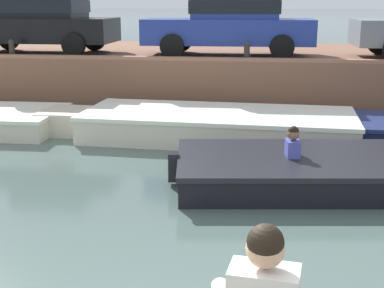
% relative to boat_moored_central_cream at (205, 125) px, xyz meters
% --- Properties ---
extents(ground_plane, '(400.00, 400.00, 0.00)m').
position_rel_boat_moored_central_cream_xyz_m(ground_plane, '(0.25, -3.08, -0.29)').
color(ground_plane, '#4C605B').
extents(far_quay_wall, '(60.00, 6.00, 1.43)m').
position_rel_boat_moored_central_cream_xyz_m(far_quay_wall, '(0.25, 4.76, 0.43)').
color(far_quay_wall, brown).
rests_on(far_quay_wall, ground).
extents(far_wall_coping, '(60.00, 0.24, 0.08)m').
position_rel_boat_moored_central_cream_xyz_m(far_wall_coping, '(0.25, 1.88, 1.18)').
color(far_wall_coping, '#9F6C52').
rests_on(far_wall_coping, far_quay_wall).
extents(boat_moored_central_cream, '(6.78, 2.48, 0.58)m').
position_rel_boat_moored_central_cream_xyz_m(boat_moored_central_cream, '(0.00, 0.00, 0.00)').
color(boat_moored_central_cream, silver).
rests_on(boat_moored_central_cream, ground).
extents(motorboat_passing, '(7.24, 2.94, 0.95)m').
position_rel_boat_moored_central_cream_xyz_m(motorboat_passing, '(3.13, -2.58, -0.05)').
color(motorboat_passing, black).
rests_on(motorboat_passing, ground).
extents(car_leftmost_black, '(4.20, 1.95, 1.54)m').
position_rel_boat_moored_central_cream_xyz_m(car_leftmost_black, '(-4.90, 3.23, 1.99)').
color(car_leftmost_black, black).
rests_on(car_leftmost_black, far_quay_wall).
extents(car_left_inner_blue, '(4.40, 2.10, 1.54)m').
position_rel_boat_moored_central_cream_xyz_m(car_left_inner_blue, '(0.29, 3.23, 1.99)').
color(car_left_inner_blue, '#233893').
rests_on(car_left_inner_blue, far_quay_wall).
extents(mooring_bollard_west, '(0.15, 0.15, 0.44)m').
position_rel_boat_moored_central_cream_xyz_m(mooring_bollard_west, '(-5.17, 2.01, 1.38)').
color(mooring_bollard_west, '#2D2B28').
rests_on(mooring_bollard_west, far_quay_wall).
extents(mooring_bollard_mid, '(0.15, 0.15, 0.44)m').
position_rel_boat_moored_central_cream_xyz_m(mooring_bollard_mid, '(0.77, 2.01, 1.38)').
color(mooring_bollard_mid, '#2D2B28').
rests_on(mooring_bollard_mid, far_quay_wall).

